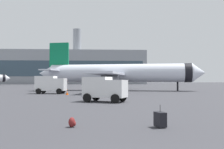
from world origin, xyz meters
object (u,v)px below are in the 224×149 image
(airplane_at_gate, at_px, (118,73))
(cargo_van, at_px, (104,88))
(safety_cone_mid, at_px, (56,89))
(rolling_suitcase, at_px, (160,119))
(service_truck, at_px, (51,84))
(safety_cone_far, at_px, (67,93))
(traveller_backpack, at_px, (72,122))
(safety_cone_near, at_px, (66,88))

(airplane_at_gate, relative_size, cargo_van, 7.33)
(safety_cone_mid, bearing_deg, rolling_suitcase, -73.59)
(service_truck, xyz_separation_m, safety_cone_mid, (-0.79, 10.00, -1.26))
(airplane_at_gate, xyz_separation_m, safety_cone_mid, (-12.90, -0.82, -3.31))
(safety_cone_far, bearing_deg, safety_cone_mid, 106.35)
(safety_cone_mid, relative_size, rolling_suitcase, 0.64)
(rolling_suitcase, relative_size, traveller_backpack, 2.29)
(safety_cone_far, relative_size, traveller_backpack, 1.43)
(service_truck, relative_size, safety_cone_near, 7.83)
(airplane_at_gate, xyz_separation_m, cargo_van, (-3.68, -26.20, -2.21))
(cargo_van, bearing_deg, safety_cone_far, 113.75)
(safety_cone_mid, distance_m, safety_cone_far, 13.87)
(service_truck, distance_m, traveller_backpack, 29.55)
(airplane_at_gate, relative_size, safety_cone_far, 51.71)
(traveller_backpack, bearing_deg, airplane_at_gate, 81.90)
(airplane_at_gate, relative_size, safety_cone_mid, 50.34)
(airplane_at_gate, xyz_separation_m, safety_cone_far, (-8.99, -14.13, -3.32))
(cargo_van, distance_m, traveller_backpack, 13.61)
(service_truck, bearing_deg, safety_cone_near, 87.66)
(airplane_at_gate, distance_m, service_truck, 16.36)
(traveller_backpack, bearing_deg, safety_cone_near, 97.47)
(safety_cone_far, xyz_separation_m, rolling_suitcase, (7.61, -25.80, 0.05))
(cargo_van, height_order, safety_cone_far, cargo_van)
(airplane_at_gate, xyz_separation_m, safety_cone_near, (-11.47, 4.85, -3.34))
(safety_cone_mid, xyz_separation_m, traveller_backpack, (7.26, -38.80, -0.11))
(airplane_at_gate, xyz_separation_m, rolling_suitcase, (-1.38, -39.93, -3.27))
(cargo_van, bearing_deg, airplane_at_gate, 82.00)
(safety_cone_mid, xyz_separation_m, safety_cone_far, (3.91, -13.31, -0.01))
(safety_cone_mid, xyz_separation_m, rolling_suitcase, (11.52, -39.12, 0.04))
(service_truck, relative_size, rolling_suitcase, 4.59)
(service_truck, bearing_deg, traveller_backpack, -77.34)
(safety_cone_mid, relative_size, safety_cone_far, 1.03)
(cargo_van, relative_size, safety_cone_near, 7.50)
(service_truck, distance_m, rolling_suitcase, 31.05)
(cargo_van, relative_size, safety_cone_far, 7.05)
(service_truck, relative_size, traveller_backpack, 10.52)
(airplane_at_gate, distance_m, cargo_van, 26.55)
(service_truck, bearing_deg, rolling_suitcase, -69.77)
(cargo_van, bearing_deg, traveller_backpack, -98.30)
(airplane_at_gate, bearing_deg, safety_cone_near, 157.07)
(safety_cone_near, bearing_deg, service_truck, -92.34)
(airplane_at_gate, bearing_deg, traveller_backpack, -98.10)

